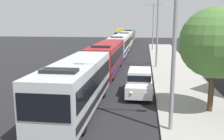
{
  "coord_description": "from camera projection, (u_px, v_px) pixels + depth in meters",
  "views": [
    {
      "loc": [
        2.74,
        -3.61,
        5.49
      ],
      "look_at": [
        0.27,
        15.24,
        1.76
      ],
      "focal_mm": 40.53,
      "sensor_mm": 36.0,
      "label": 1
    }
  ],
  "objects": [
    {
      "name": "bus_lead",
      "position": [
        77.0,
        84.0,
        15.38
      ],
      "size": [
        2.58,
        10.47,
        3.21
      ],
      "color": "silver",
      "rests_on": "ground_plane"
    },
    {
      "name": "bus_second_in_line",
      "position": [
        107.0,
        56.0,
        27.11
      ],
      "size": [
        2.58,
        12.29,
        3.21
      ],
      "color": "maroon",
      "rests_on": "ground_plane"
    },
    {
      "name": "bus_middle",
      "position": [
        119.0,
        45.0,
        40.11
      ],
      "size": [
        2.58,
        12.15,
        3.21
      ],
      "color": "silver",
      "rests_on": "ground_plane"
    },
    {
      "name": "bus_fourth_in_line",
      "position": [
        126.0,
        39.0,
        52.41
      ],
      "size": [
        2.58,
        12.03,
        3.21
      ],
      "color": "silver",
      "rests_on": "ground_plane"
    },
    {
      "name": "bus_rear",
      "position": [
        129.0,
        36.0,
        64.79
      ],
      "size": [
        2.58,
        11.35,
        3.21
      ],
      "color": "#33724C",
      "rests_on": "ground_plane"
    },
    {
      "name": "white_suv",
      "position": [
        140.0,
        81.0,
        18.91
      ],
      "size": [
        1.86,
        4.86,
        1.9
      ],
      "color": "white",
      "rests_on": "ground_plane"
    },
    {
      "name": "box_truck_oncoming",
      "position": [
        120.0,
        34.0,
        73.73
      ],
      "size": [
        2.35,
        8.39,
        3.15
      ],
      "color": "#B7B7BC",
      "rests_on": "ground_plane"
    },
    {
      "name": "streetlamp_near",
      "position": [
        175.0,
        25.0,
        11.64
      ],
      "size": [
        5.66,
        0.28,
        8.42
      ],
      "color": "gray",
      "rests_on": "sidewalk"
    },
    {
      "name": "streetlamp_mid",
      "position": [
        158.0,
        21.0,
        28.71
      ],
      "size": [
        6.49,
        0.28,
        8.5
      ],
      "color": "gray",
      "rests_on": "sidewalk"
    },
    {
      "name": "streetlamp_far",
      "position": [
        153.0,
        22.0,
        45.83
      ],
      "size": [
        5.31,
        0.28,
        8.29
      ],
      "color": "gray",
      "rests_on": "sidewalk"
    },
    {
      "name": "roadside_tree",
      "position": [
        215.0,
        43.0,
        14.43
      ],
      "size": [
        4.07,
        4.07,
        6.13
      ],
      "color": "#4C3823",
      "rests_on": "sidewalk"
    }
  ]
}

